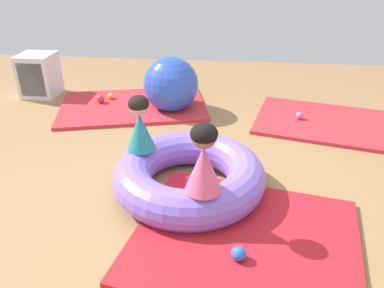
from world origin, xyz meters
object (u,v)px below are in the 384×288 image
Objects in this scene: play_ball_pink at (299,116)px; exercise_ball_large at (171,85)px; play_ball_green at (167,102)px; play_ball_red at (100,99)px; storage_cube at (38,76)px; child_in_pink at (204,159)px; play_ball_orange at (196,192)px; child_in_teal at (140,124)px; play_ball_yellow at (111,96)px; play_ball_blue at (239,254)px; inflatable_cushion at (189,175)px.

play_ball_pink is 0.13× the size of exercise_ball_large.
play_ball_green is at bearing 171.27° from play_ball_pink.
play_ball_pink is (2.44, -0.24, -0.01)m from play_ball_red.
storage_cube is at bearing 170.22° from exercise_ball_large.
child_in_pink is at bearing -55.42° from play_ball_red.
play_ball_red is 2.33m from play_ball_orange.
play_ball_red is (-0.92, 1.61, -0.45)m from child_in_teal.
play_ball_red reaches higher than play_ball_green.
play_ball_green reaches higher than play_ball_pink.
child_in_teal is 6.39× the size of play_ball_orange.
play_ball_yellow is at bearing -138.57° from child_in_pink.
play_ball_blue is 0.73m from play_ball_orange.
exercise_ball_large is (0.92, -0.05, 0.24)m from play_ball_red.
inflatable_cushion is at bearing -76.17° from exercise_ball_large.
play_ball_green is (0.86, 0.00, -0.01)m from play_ball_red.
exercise_ball_large is at bearing -154.92° from child_in_pink.
child_in_teal is 5.44× the size of play_ball_pink.
inflatable_cushion is 1.87× the size of exercise_ball_large.
play_ball_blue is 2.37m from play_ball_pink.
child_in_teal is 1.30m from play_ball_blue.
child_in_pink is 0.90× the size of storage_cube.
play_ball_pink is 3.40m from storage_cube.
inflatable_cushion is at bearing 116.69° from play_ball_orange.
play_ball_red is at bearing -179.95° from play_ball_green.
exercise_ball_large is at bearing 172.79° from play_ball_pink.
play_ball_orange is at bearing -63.31° from inflatable_cushion.
play_ball_pink is at bearing -5.67° from play_ball_red.
play_ball_yellow is (-2.35, 0.39, -0.00)m from play_ball_pink.
exercise_ball_large is (0.00, 1.56, -0.21)m from child_in_teal.
play_ball_green is 0.16× the size of storage_cube.
play_ball_orange is (0.48, -0.25, -0.46)m from child_in_teal.
child_in_teal reaches higher than play_ball_yellow.
play_ball_yellow is 1.03m from storage_cube.
play_ball_yellow is at bearing -6.83° from storage_cube.
play_ball_blue is 0.17× the size of storage_cube.
exercise_ball_large is at bearing -3.12° from play_ball_red.
play_ball_blue is 0.15× the size of exercise_ball_large.
play_ball_yellow is 0.78m from play_ball_green.
play_ball_red is (-1.48, 2.15, -0.47)m from child_in_pink.
play_ball_red is 1.34× the size of play_ball_yellow.
play_ball_red is at bearing 102.11° from child_in_teal.
exercise_ball_large is (0.83, -0.20, 0.25)m from play_ball_yellow.
play_ball_orange is (-1.04, -1.62, -0.01)m from play_ball_pink.
exercise_ball_large is (-0.48, 1.81, 0.25)m from play_ball_orange.
play_ball_orange is 0.11× the size of exercise_ball_large.
child_in_pink reaches higher than play_ball_pink.
child_in_pink is 0.64m from play_ball_blue.
play_ball_pink is at bearing -8.62° from storage_cube.
inflatable_cushion is 2.65× the size of child_in_teal.
play_ball_red is 1.13× the size of play_ball_green.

